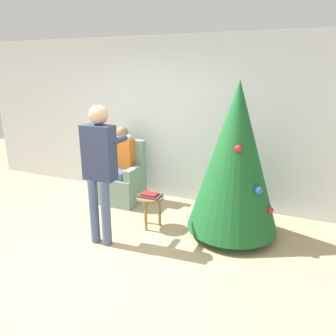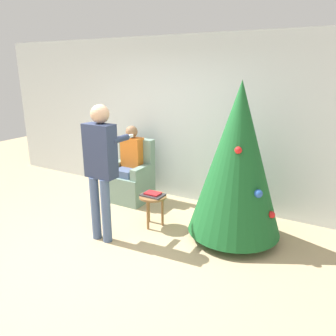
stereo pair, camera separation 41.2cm
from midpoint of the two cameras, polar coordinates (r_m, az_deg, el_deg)
The scene contains 9 objects.
ground_plane at distance 4.18m, azimuth -9.62°, elevation -14.93°, with size 14.00×14.00×0.00m, color tan.
wall_back at distance 5.51m, azimuth 4.59°, elevation 8.14°, with size 8.00×0.06×2.70m.
christmas_tree at distance 4.26m, azimuth 14.73°, elevation 1.37°, with size 1.21×1.21×2.07m.
armchair at distance 5.64m, azimuth -4.33°, elevation -1.93°, with size 0.65×0.61×1.05m.
person_seated at distance 5.51m, azimuth -4.57°, elevation 1.34°, with size 0.36×0.46×1.28m.
person_standing at distance 4.16m, azimuth -8.89°, elevation 1.11°, with size 0.42×0.57×1.78m.
side_stool at distance 4.67m, azimuth -0.13°, elevation -5.75°, with size 0.39×0.39×0.47m.
laptop at distance 4.64m, azimuth -0.13°, elevation -4.75°, with size 0.31×0.23×0.02m.
book at distance 4.63m, azimuth -0.13°, elevation -4.50°, with size 0.22×0.16×0.02m.
Camera 2 is at (2.51, -2.60, 2.20)m, focal length 35.00 mm.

